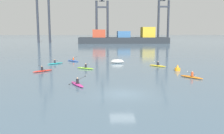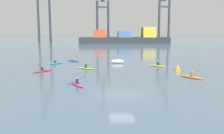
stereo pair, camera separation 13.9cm
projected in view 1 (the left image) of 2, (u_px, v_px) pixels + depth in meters
The scene contains 14 objects.
ground_plane at pixel (123, 94), 24.15m from camera, with size 800.00×800.00×0.00m, color slate.
container_barge at pixel (124, 38), 126.62m from camera, with size 46.05×11.30×8.37m.
gantry_crane_west at pixel (43, 6), 130.38m from camera, with size 7.39×15.06×40.63m.
gantry_crane_west_mid at pixel (102, 13), 129.80m from camera, with size 7.15×17.93×32.06m.
gantry_crane_east_mid at pixel (164, 13), 133.11m from camera, with size 6.64×17.59×33.04m.
capsized_dinghy at pixel (117, 61), 47.39m from camera, with size 2.62×1.14×0.76m.
channel_buoy at pixel (178, 69), 38.34m from camera, with size 0.90×0.90×1.00m.
kayak_blue at pixel (73, 61), 50.33m from camera, with size 2.90×2.75×1.03m.
kayak_yellow at pixel (158, 66), 43.01m from camera, with size 2.78×2.87×1.06m.
kayak_teal at pixel (55, 63), 46.18m from camera, with size 2.87×2.79×0.95m.
kayak_red at pixel (43, 71), 37.40m from camera, with size 2.91×2.74×0.98m.
kayak_lime at pixel (85, 68), 40.19m from camera, with size 3.18×2.36×0.95m.
kayak_orange at pixel (191, 77), 32.44m from camera, with size 2.53×3.07×1.08m.
kayak_magenta at pixel (77, 84), 27.97m from camera, with size 2.09×3.30×1.08m.
Camera 1 is at (-2.02, -23.44, 6.15)m, focal length 39.05 mm.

